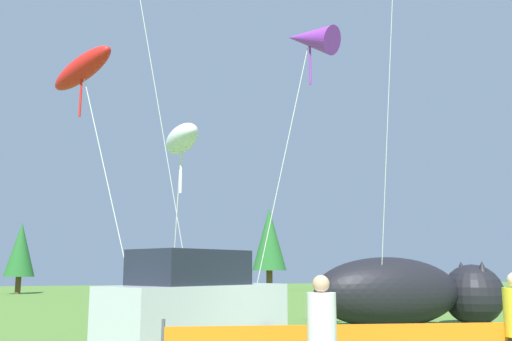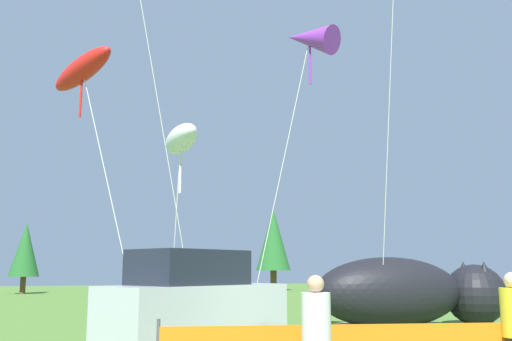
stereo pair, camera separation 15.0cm
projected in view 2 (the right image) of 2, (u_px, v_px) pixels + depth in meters
parked_car at (194, 304)px, 12.47m from camera, size 4.59×3.50×2.26m
inflatable_cat at (409, 295)px, 18.39m from camera, size 6.78×2.65×2.23m
spectator_in_blue_shirt at (316, 338)px, 7.38m from camera, size 0.38×0.38×1.76m
kite_purple_delta at (310, 39)px, 15.58m from camera, size 2.26×2.02×8.68m
kite_red_lizard at (82, 70)px, 15.04m from camera, size 2.56×2.34×7.68m
kite_white_ghost at (181, 140)px, 13.59m from camera, size 0.82×1.88×5.31m
horizon_tree_west at (25, 250)px, 44.10m from camera, size 2.27×2.27×5.42m
horizon_tree_mid at (273, 239)px, 51.57m from camera, size 3.08×3.08×7.35m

